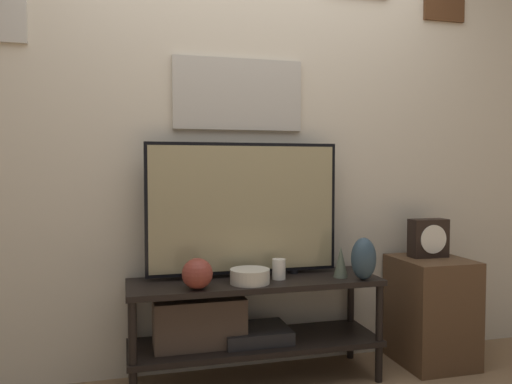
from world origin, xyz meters
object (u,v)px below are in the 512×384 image
Objects in this scene: vase_wide_bowl at (250,276)px; television at (244,208)px; mantel_clock at (428,238)px; vase_urn_stoneware at (364,259)px; candle_jar at (279,269)px; vase_slim_bronze at (341,262)px; vase_round_glass at (197,274)px.

television is at bearing 87.50° from vase_wide_bowl.
mantel_clock is (1.12, -0.05, -0.20)m from television.
vase_wide_bowl is (-0.61, 0.07, -0.08)m from vase_urn_stoneware.
candle_jar is (0.17, -0.11, -0.32)m from television.
vase_slim_bronze is 0.74× the size of vase_urn_stoneware.
candle_jar is at bearing 17.72° from vase_wide_bowl.
vase_urn_stoneware reaches higher than candle_jar.
mantel_clock is at bearing 9.57° from vase_slim_bronze.
mantel_clock is at bearing 3.67° from candle_jar.
candle_jar is at bearing 172.93° from vase_slim_bronze.
vase_round_glass is 1.43m from mantel_clock.
vase_round_glass is 0.89m from vase_urn_stoneware.
television is 0.38m from vase_wide_bowl.
television is at bearing 158.27° from vase_urn_stoneware.
vase_wide_bowl is (-0.52, -0.01, -0.05)m from vase_slim_bronze.
vase_slim_bronze is at bearing -17.16° from television.
candle_jar is at bearing -176.33° from mantel_clock.
vase_wide_bowl is at bearing -162.28° from candle_jar.
vase_urn_stoneware is (0.09, -0.08, 0.03)m from vase_slim_bronze.
vase_slim_bronze is 0.13m from vase_urn_stoneware.
mantel_clock is (0.96, 0.06, 0.12)m from candle_jar.
television is 0.47m from vase_round_glass.
television is at bearing 177.28° from mantel_clock.
candle_jar is (-0.44, 0.13, -0.06)m from vase_urn_stoneware.
vase_urn_stoneware is 0.62m from vase_wide_bowl.
vase_slim_bronze is 0.81× the size of vase_wide_bowl.
candle_jar is at bearing 163.92° from vase_urn_stoneware.
vase_urn_stoneware is 0.56m from mantel_clock.
vase_slim_bronze is at bearing 4.56° from vase_round_glass.
vase_round_glass is at bearing -175.44° from vase_slim_bronze.
television is 6.33× the size of vase_slim_bronze.
vase_slim_bronze is 0.63m from mantel_clock.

